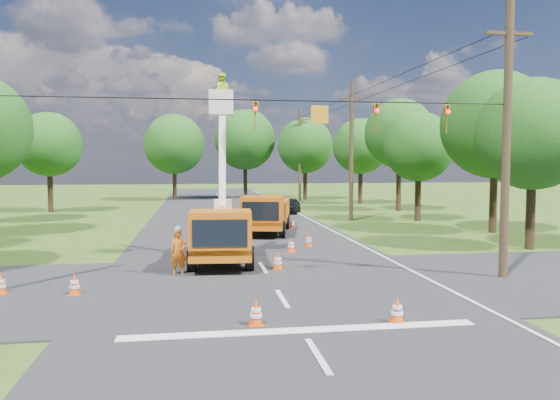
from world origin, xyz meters
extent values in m
plane|color=#294B16|center=(0.00, 20.00, 0.00)|extent=(140.00, 140.00, 0.00)
cube|color=black|center=(0.00, 20.00, 0.00)|extent=(12.00, 100.00, 0.06)
cube|color=black|center=(0.00, 2.00, 0.00)|extent=(56.00, 10.00, 0.07)
cube|color=silver|center=(0.00, -3.20, 0.00)|extent=(9.00, 0.45, 0.02)
cube|color=silver|center=(5.60, 20.00, 0.00)|extent=(0.12, 90.00, 0.02)
cube|color=#C75B0E|center=(-1.53, 6.72, 0.76)|extent=(2.77, 6.50, 0.48)
cube|color=#C75B0E|center=(-1.69, 4.45, 1.59)|extent=(2.45, 1.96, 1.59)
cube|color=black|center=(-1.75, 3.56, 1.64)|extent=(2.01, 0.21, 1.01)
cube|color=#C75B0E|center=(-1.47, 7.57, 1.43)|extent=(2.76, 4.08, 1.06)
cylinder|color=black|center=(-2.78, 4.80, 0.49)|extent=(0.41, 1.00, 0.97)
cylinder|color=black|center=(-0.56, 4.64, 0.49)|extent=(0.41, 1.00, 0.97)
cylinder|color=black|center=(-2.49, 8.81, 0.49)|extent=(0.41, 1.00, 0.97)
cylinder|color=black|center=(-0.28, 8.65, 0.49)|extent=(0.41, 1.00, 0.97)
cube|color=silver|center=(-1.38, 8.73, 2.22)|extent=(0.85, 0.85, 0.58)
cube|color=silver|center=(-1.43, 8.15, 4.55)|extent=(0.40, 1.43, 4.59)
cube|color=silver|center=(-1.50, 7.04, 6.72)|extent=(1.07, 1.07, 1.01)
imported|color=#C6E526|center=(-1.50, 7.04, 7.16)|extent=(0.79, 0.62, 1.62)
cube|color=#C75B0E|center=(1.49, 15.66, 0.75)|extent=(3.62, 6.60, 0.47)
cube|color=#C75B0E|center=(0.99, 13.47, 1.56)|extent=(2.63, 2.23, 1.56)
cube|color=black|center=(0.80, 12.61, 1.62)|extent=(1.94, 0.50, 0.99)
cube|color=#C75B0E|center=(1.67, 16.47, 1.41)|extent=(3.24, 4.30, 1.04)
cylinder|color=black|center=(-0.02, 13.97, 0.48)|extent=(0.54, 1.01, 0.96)
cylinder|color=black|center=(2.12, 13.48, 0.48)|extent=(0.54, 1.01, 0.96)
cylinder|color=black|center=(0.86, 17.83, 0.48)|extent=(0.54, 1.01, 0.96)
cylinder|color=black|center=(2.99, 17.35, 0.48)|extent=(0.54, 1.01, 0.96)
imported|color=orange|center=(-3.26, 4.29, 0.86)|extent=(0.67, 0.49, 1.71)
imported|color=black|center=(5.00, 27.93, 0.63)|extent=(2.58, 4.00, 1.27)
cone|color=#E4470C|center=(-1.08, -2.55, 0.38)|extent=(0.36, 0.36, 0.70)
cube|color=#E4470C|center=(-1.08, -2.55, 0.04)|extent=(0.38, 0.38, 0.04)
cylinder|color=white|center=(-1.08, -2.55, 0.44)|extent=(0.26, 0.26, 0.09)
cylinder|color=white|center=(-1.08, -2.55, 0.29)|extent=(0.31, 0.31, 0.09)
cone|color=#E4470C|center=(2.60, -2.87, 0.38)|extent=(0.36, 0.36, 0.70)
cube|color=#E4470C|center=(2.60, -2.87, 0.04)|extent=(0.38, 0.38, 0.04)
cylinder|color=white|center=(2.60, -2.87, 0.44)|extent=(0.26, 0.26, 0.09)
cylinder|color=white|center=(2.60, -2.87, 0.29)|extent=(0.31, 0.31, 0.09)
cone|color=#E4470C|center=(1.77, 8.62, 0.38)|extent=(0.36, 0.36, 0.70)
cube|color=#E4470C|center=(1.77, 8.62, 0.04)|extent=(0.38, 0.38, 0.04)
cylinder|color=white|center=(1.77, 8.62, 0.44)|extent=(0.26, 0.26, 0.09)
cylinder|color=white|center=(1.77, 8.62, 0.29)|extent=(0.31, 0.31, 0.09)
cone|color=#E4470C|center=(2.92, 10.14, 0.38)|extent=(0.36, 0.36, 0.70)
cube|color=#E4470C|center=(2.92, 10.14, 0.04)|extent=(0.38, 0.38, 0.04)
cylinder|color=white|center=(2.92, 10.14, 0.44)|extent=(0.26, 0.26, 0.09)
cylinder|color=white|center=(2.92, 10.14, 0.29)|extent=(0.31, 0.31, 0.09)
cone|color=#E4470C|center=(-6.43, 1.54, 0.38)|extent=(0.36, 0.36, 0.70)
cube|color=#E4470C|center=(-6.43, 1.54, 0.04)|extent=(0.38, 0.38, 0.04)
cylinder|color=white|center=(-6.43, 1.54, 0.44)|extent=(0.26, 0.26, 0.09)
cylinder|color=white|center=(-6.43, 1.54, 0.29)|extent=(0.31, 0.31, 0.09)
cone|color=#E4470C|center=(-8.78, 2.00, 0.38)|extent=(0.36, 0.36, 0.70)
cube|color=#E4470C|center=(-8.78, 2.00, 0.04)|extent=(0.38, 0.38, 0.04)
cylinder|color=white|center=(-8.78, 2.00, 0.44)|extent=(0.26, 0.26, 0.09)
cylinder|color=white|center=(-8.78, 2.00, 0.29)|extent=(0.31, 0.31, 0.09)
cone|color=#E4470C|center=(3.40, 17.64, 0.38)|extent=(0.36, 0.36, 0.70)
cube|color=#E4470C|center=(3.40, 17.64, 0.04)|extent=(0.38, 0.38, 0.04)
cylinder|color=white|center=(3.40, 17.64, 0.44)|extent=(0.26, 0.26, 0.09)
cylinder|color=white|center=(3.40, 17.64, 0.29)|extent=(0.31, 0.31, 0.09)
cone|color=#E4470C|center=(0.56, 4.64, 0.38)|extent=(0.36, 0.36, 0.70)
cube|color=#E4470C|center=(0.56, 4.64, 0.04)|extent=(0.38, 0.38, 0.04)
cylinder|color=white|center=(0.56, 4.64, 0.44)|extent=(0.26, 0.26, 0.09)
cylinder|color=white|center=(0.56, 4.64, 0.29)|extent=(0.31, 0.31, 0.09)
cylinder|color=#4C3823|center=(8.50, 2.00, 5.00)|extent=(0.30, 0.30, 10.00)
cube|color=#4C3823|center=(8.50, 2.00, 8.80)|extent=(1.80, 0.12, 0.12)
cylinder|color=#4C3823|center=(8.50, 22.00, 5.00)|extent=(0.30, 0.30, 10.00)
cube|color=#4C3823|center=(8.50, 22.00, 8.80)|extent=(1.80, 0.12, 0.12)
cylinder|color=#4C3823|center=(8.50, 42.00, 5.00)|extent=(0.30, 0.30, 10.00)
cube|color=#4C3823|center=(8.50, 42.00, 8.80)|extent=(1.80, 0.12, 0.12)
cylinder|color=black|center=(-0.50, 2.00, 6.30)|extent=(18.00, 0.04, 0.04)
cube|color=orange|center=(1.60, 2.00, 5.85)|extent=(0.60, 0.05, 0.60)
imported|color=orange|center=(-0.60, 2.00, 5.75)|extent=(0.16, 0.20, 1.00)
sphere|color=#FF0C0C|center=(-0.60, 1.88, 6.00)|extent=(0.14, 0.14, 0.14)
imported|color=orange|center=(3.60, 2.00, 5.75)|extent=(0.16, 0.20, 1.00)
sphere|color=#FF0C0C|center=(3.60, 1.88, 6.00)|extent=(0.14, 0.14, 0.14)
imported|color=orange|center=(6.20, 2.00, 5.75)|extent=(0.16, 0.20, 1.00)
sphere|color=#FF0C0C|center=(6.20, 1.88, 6.00)|extent=(0.14, 0.14, 0.14)
cylinder|color=#382616|center=(-14.80, 32.00, 2.02)|extent=(0.44, 0.44, 4.05)
sphere|color=#184412|center=(-14.80, 32.00, 5.70)|extent=(5.40, 5.40, 5.40)
cylinder|color=#382616|center=(13.50, 8.00, 1.98)|extent=(0.44, 0.44, 3.96)
sphere|color=#184412|center=(13.50, 8.00, 5.58)|extent=(5.40, 5.40, 5.40)
cylinder|color=#382616|center=(15.00, 14.00, 2.29)|extent=(0.44, 0.44, 4.58)
sphere|color=#184412|center=(15.00, 14.00, 6.45)|extent=(6.40, 6.40, 6.40)
cylinder|color=#382616|center=(13.20, 21.00, 1.89)|extent=(0.44, 0.44, 3.78)
sphere|color=#184412|center=(13.20, 21.00, 5.33)|extent=(5.00, 5.00, 5.00)
cylinder|color=#382616|center=(14.80, 29.00, 2.38)|extent=(0.44, 0.44, 4.75)
sphere|color=#184412|center=(14.80, 29.00, 6.70)|extent=(6.00, 6.00, 6.00)
cylinder|color=#382616|center=(13.80, 37.00, 2.07)|extent=(0.44, 0.44, 4.14)
sphere|color=#184412|center=(13.80, 37.00, 5.83)|extent=(5.60, 5.60, 5.60)
cylinder|color=#382616|center=(-5.00, 45.00, 2.20)|extent=(0.44, 0.44, 4.40)
sphere|color=#184412|center=(-5.00, 45.00, 6.20)|extent=(6.60, 6.60, 6.60)
cylinder|color=#382616|center=(3.00, 47.00, 2.42)|extent=(0.44, 0.44, 4.84)
sphere|color=#184412|center=(3.00, 47.00, 6.82)|extent=(7.00, 7.00, 7.00)
cylinder|color=#382616|center=(9.50, 44.00, 2.16)|extent=(0.44, 0.44, 4.31)
sphere|color=#184412|center=(9.50, 44.00, 6.08)|extent=(6.20, 6.20, 6.20)
camera|label=1|loc=(-2.55, -16.29, 4.24)|focal=35.00mm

